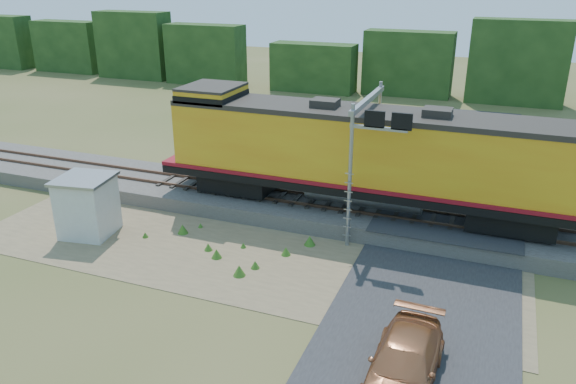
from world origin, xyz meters
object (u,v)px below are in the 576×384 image
at_px(locomotive, 359,154).
at_px(car, 404,364).
at_px(shed, 87,206).
at_px(signal_gantry, 370,130).

bearing_deg(locomotive, car, -68.50).
bearing_deg(shed, signal_gantry, 14.54).
bearing_deg(car, shed, 163.76).
height_order(shed, signal_gantry, signal_gantry).
relative_size(locomotive, car, 4.27).
relative_size(shed, signal_gantry, 0.44).
xyz_separation_m(shed, car, (16.53, -5.31, -0.77)).
bearing_deg(signal_gantry, car, -70.23).
distance_m(signal_gantry, car, 12.32).
bearing_deg(locomotive, shed, -152.82).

